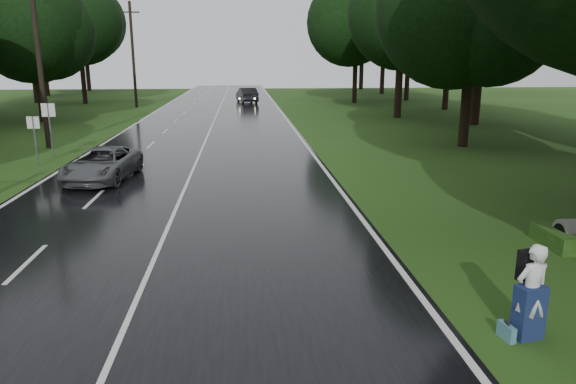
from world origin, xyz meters
name	(u,v)px	position (x,y,z in m)	size (l,w,h in m)	color
ground	(139,296)	(0.00, 0.00, 0.00)	(160.00, 160.00, 0.00)	#264815
road	(204,145)	(0.00, 20.00, 0.02)	(12.00, 140.00, 0.04)	black
lane_center	(204,144)	(0.00, 20.00, 0.04)	(0.12, 140.00, 0.01)	silver
grey_car	(102,164)	(-3.43, 11.05, 0.69)	(2.14, 4.65, 1.29)	#515357
far_car	(247,95)	(2.80, 49.86, 0.86)	(1.74, 5.00, 1.65)	black
hitchhiker	(531,295)	(7.15, -2.26, 0.81)	(0.71, 0.67, 1.75)	silver
suitcase	(506,332)	(6.76, -2.31, 0.14)	(0.12, 0.40, 0.28)	teal
utility_pole_mid	(49,148)	(-8.50, 19.64, 0.00)	(1.80, 0.28, 9.56)	black
utility_pole_far	(137,107)	(-8.50, 45.06, 0.00)	(1.80, 0.28, 10.27)	black
road_sign_a	(38,166)	(-7.20, 14.42, 0.00)	(0.55, 0.10, 2.28)	white
road_sign_b	(54,158)	(-7.20, 16.45, 0.00)	(0.65, 0.10, 2.70)	white
tree_left_e	(45,122)	(-13.25, 32.66, 0.00)	(7.73, 7.73, 12.09)	black
tree_left_f	(86,104)	(-15.04, 50.31, 0.00)	(9.93, 9.93, 15.51)	black
tree_right_d	(462,146)	(14.60, 18.22, 0.00)	(8.03, 8.03, 12.55)	black
tree_right_e	(397,118)	(15.25, 33.32, 0.00)	(9.46, 9.46, 14.78)	black
tree_right_f	(354,103)	(14.87, 48.96, 0.00)	(9.75, 9.75, 15.24)	black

